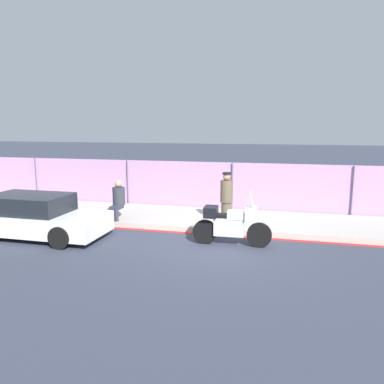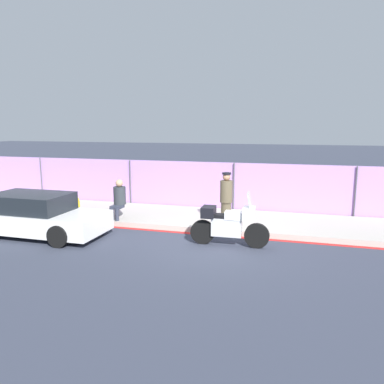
# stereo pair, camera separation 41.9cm
# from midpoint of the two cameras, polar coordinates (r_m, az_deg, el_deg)

# --- Properties ---
(ground_plane) EXTENTS (120.00, 120.00, 0.00)m
(ground_plane) POSITION_cam_midpoint_polar(r_m,az_deg,el_deg) (10.89, 3.97, -7.79)
(ground_plane) COLOR #333847
(sidewalk) EXTENTS (31.98, 2.99, 0.17)m
(sidewalk) POSITION_cam_midpoint_polar(r_m,az_deg,el_deg) (13.12, 6.13, -4.33)
(sidewalk) COLOR #ADA89E
(sidewalk) RESTS_ON ground_plane
(curb_paint_stripe) EXTENTS (31.98, 0.18, 0.01)m
(curb_paint_stripe) POSITION_cam_midpoint_polar(r_m,az_deg,el_deg) (11.64, 4.79, -6.60)
(curb_paint_stripe) COLOR red
(curb_paint_stripe) RESTS_ON ground_plane
(storefront_fence) EXTENTS (30.38, 0.17, 1.95)m
(storefront_fence) POSITION_cam_midpoint_polar(r_m,az_deg,el_deg) (14.46, 7.27, 0.60)
(storefront_fence) COLOR #AD7FC6
(storefront_fence) RESTS_ON ground_plane
(motorcycle) EXTENTS (2.23, 0.53, 1.56)m
(motorcycle) POSITION_cam_midpoint_polar(r_m,az_deg,el_deg) (10.55, 6.73, -4.84)
(motorcycle) COLOR black
(motorcycle) RESTS_ON ground_plane
(officer_standing) EXTENTS (0.40, 0.40, 1.68)m
(officer_standing) POSITION_cam_midpoint_polar(r_m,az_deg,el_deg) (12.19, 6.22, -0.89)
(officer_standing) COLOR brown
(officer_standing) RESTS_ON sidewalk
(person_seated_on_curb) EXTENTS (0.42, 0.71, 1.35)m
(person_seated_on_curb) POSITION_cam_midpoint_polar(r_m,az_deg,el_deg) (13.07, -10.19, -0.76)
(person_seated_on_curb) COLOR #2D3342
(person_seated_on_curb) RESTS_ON sidewalk
(parked_car_left_down_street) EXTENTS (4.27, 1.88, 1.29)m
(parked_car_left_down_street) POSITION_cam_midpoint_polar(r_m,az_deg,el_deg) (12.37, -21.85, -3.35)
(parked_car_left_down_street) COLOR silver
(parked_car_left_down_street) RESTS_ON ground_plane
(fire_hydrant) EXTENTS (0.23, 0.28, 0.62)m
(fire_hydrant) POSITION_cam_midpoint_polar(r_m,az_deg,el_deg) (14.17, -16.36, -1.98)
(fire_hydrant) COLOR gold
(fire_hydrant) RESTS_ON sidewalk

